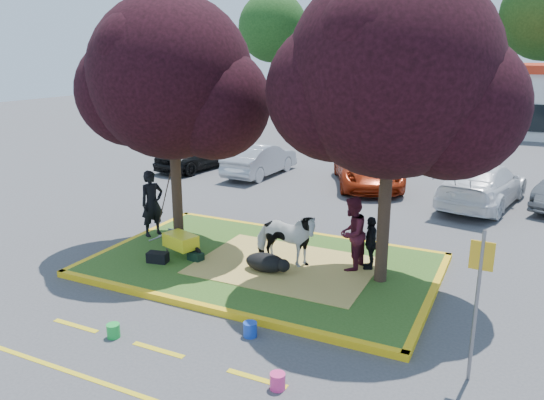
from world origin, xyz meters
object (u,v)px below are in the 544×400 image
at_px(bucket_green, 113,331).
at_px(bucket_pink, 278,381).
at_px(handler, 152,203).
at_px(calf, 266,262).
at_px(sign_post, 478,290).
at_px(car_silver, 260,159).
at_px(cow, 285,239).
at_px(bucket_blue, 250,329).
at_px(wheelbarrow, 181,241).
at_px(car_black, 198,152).

xyz_separation_m(bucket_green, bucket_pink, (3.45, -0.09, 0.00)).
height_order(handler, bucket_pink, handler).
bearing_deg(bucket_green, calf, 70.15).
distance_m(handler, sign_post, 9.39).
bearing_deg(calf, bucket_pink, -75.62).
bearing_deg(bucket_green, car_silver, 105.43).
distance_m(sign_post, bucket_green, 6.51).
bearing_deg(bucket_pink, sign_post, 30.42).
distance_m(cow, sign_post, 5.35).
bearing_deg(bucket_blue, wheelbarrow, 143.02).
bearing_deg(cow, bucket_green, 156.05).
bearing_deg(car_silver, calf, 120.67).
xyz_separation_m(bucket_green, bucket_blue, (2.30, 1.15, 0.01)).
distance_m(cow, car_black, 12.36).
relative_size(calf, car_silver, 0.24).
bearing_deg(bucket_blue, bucket_pink, -47.07).
bearing_deg(car_black, sign_post, -33.98).
height_order(sign_post, car_black, sign_post).
distance_m(cow, handler, 4.32).
xyz_separation_m(cow, bucket_green, (-1.62, -4.23, -0.71)).
bearing_deg(sign_post, cow, 150.62).
bearing_deg(handler, cow, -71.85).
xyz_separation_m(handler, car_silver, (-1.00, 8.62, -0.39)).
distance_m(bucket_green, bucket_blue, 2.57).
bearing_deg(wheelbarrow, bucket_pink, -22.22).
relative_size(wheelbarrow, bucket_blue, 5.53).
height_order(wheelbarrow, sign_post, sign_post).
xyz_separation_m(calf, car_silver, (-5.01, 9.55, 0.33)).
xyz_separation_m(cow, car_silver, (-5.28, 9.04, -0.14)).
height_order(cow, bucket_green, cow).
height_order(bucket_green, bucket_blue, bucket_blue).
height_order(bucket_pink, bucket_blue, bucket_blue).
bearing_deg(bucket_blue, bucket_green, -153.44).
xyz_separation_m(bucket_blue, car_black, (-9.12, 12.11, 0.63)).
bearing_deg(bucket_pink, calf, 118.94).
bearing_deg(handler, wheelbarrow, -97.65).
distance_m(cow, bucket_blue, 3.23).
bearing_deg(car_silver, bucket_green, 108.43).
height_order(bucket_blue, car_black, car_black).
bearing_deg(handler, calf, -79.31).
height_order(sign_post, bucket_blue, sign_post).
bearing_deg(bucket_green, bucket_pink, -1.51).
distance_m(wheelbarrow, sign_post, 7.56).
bearing_deg(calf, handler, 152.41).
bearing_deg(bucket_blue, car_black, 126.98).
relative_size(handler, car_silver, 0.44).
relative_size(bucket_blue, car_black, 0.06).
bearing_deg(cow, handler, 81.44).
relative_size(cow, bucket_green, 6.14).
xyz_separation_m(cow, bucket_blue, (0.68, -3.08, -0.70)).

